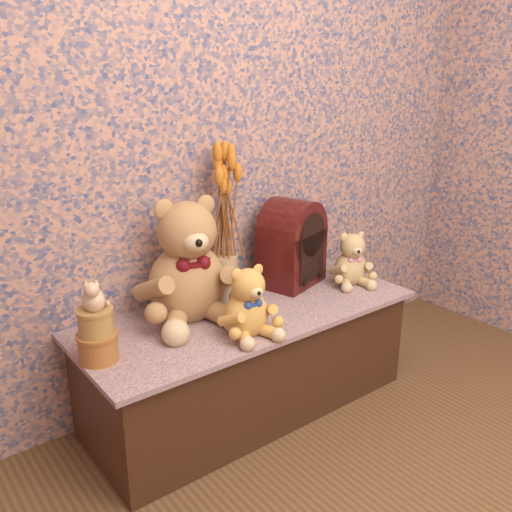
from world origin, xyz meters
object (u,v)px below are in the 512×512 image
(teddy_small, at_px, (351,255))
(biscuit_tin_lower, at_px, (98,347))
(teddy_medium, at_px, (247,297))
(ceramic_vase, at_px, (224,277))
(cathedral_radio, at_px, (292,242))
(teddy_large, at_px, (186,253))
(cat_figurine, at_px, (93,293))

(teddy_small, distance_m, biscuit_tin_lower, 1.16)
(teddy_medium, relative_size, teddy_small, 1.09)
(teddy_medium, bearing_deg, teddy_small, 16.37)
(teddy_medium, xyz_separation_m, ceramic_vase, (0.11, 0.31, -0.04))
(teddy_medium, xyz_separation_m, teddy_small, (0.66, 0.12, -0.01))
(ceramic_vase, bearing_deg, cathedral_radio, -6.22)
(ceramic_vase, bearing_deg, biscuit_tin_lower, -164.42)
(teddy_large, distance_m, ceramic_vase, 0.26)
(teddy_large, bearing_deg, biscuit_tin_lower, -150.64)
(teddy_medium, bearing_deg, teddy_large, 114.77)
(ceramic_vase, relative_size, cat_figurine, 1.62)
(teddy_large, distance_m, cathedral_radio, 0.53)
(teddy_medium, bearing_deg, biscuit_tin_lower, 171.05)
(cathedral_radio, xyz_separation_m, cat_figurine, (-0.94, -0.13, 0.05))
(teddy_large, xyz_separation_m, cat_figurine, (-0.41, -0.12, -0.01))
(teddy_large, distance_m, teddy_small, 0.77)
(biscuit_tin_lower, bearing_deg, teddy_small, -0.82)
(teddy_large, bearing_deg, teddy_small, 1.73)
(teddy_large, xyz_separation_m, ceramic_vase, (0.20, 0.05, -0.16))
(ceramic_vase, bearing_deg, teddy_medium, -110.40)
(cat_figurine, bearing_deg, ceramic_vase, 39.18)
(teddy_medium, distance_m, cathedral_radio, 0.52)
(teddy_small, relative_size, biscuit_tin_lower, 1.98)
(teddy_large, relative_size, teddy_medium, 1.82)
(teddy_large, xyz_separation_m, teddy_medium, (0.09, -0.26, -0.11))
(teddy_medium, distance_m, cat_figurine, 0.53)
(cathedral_radio, distance_m, ceramic_vase, 0.35)
(cathedral_radio, height_order, biscuit_tin_lower, cathedral_radio)
(teddy_large, distance_m, cat_figurine, 0.43)
(cat_figurine, bearing_deg, teddy_large, 40.46)
(teddy_large, distance_m, teddy_medium, 0.30)
(teddy_medium, height_order, cat_figurine, cat_figurine)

